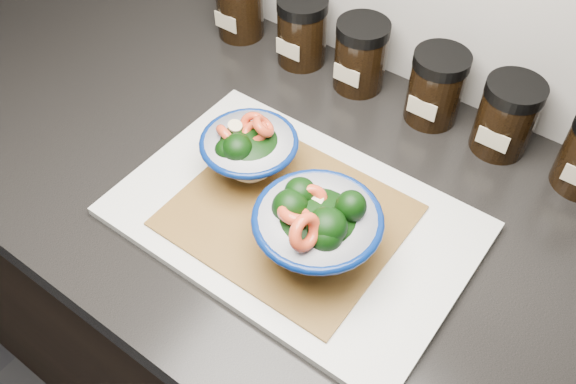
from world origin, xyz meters
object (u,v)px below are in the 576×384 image
Objects in this scene: spice_jar_b at (302,31)px; spice_jar_c at (361,55)px; cutting_board at (294,219)px; spice_jar_a at (240,5)px; spice_jar_e at (507,117)px; bowl_right at (317,228)px; spice_jar_d at (436,87)px; bowl_left at (249,151)px.

spice_jar_b is 1.00× the size of spice_jar_c.
cutting_board is at bearing -56.16° from spice_jar_b.
cutting_board is 0.35m from spice_jar_b.
spice_jar_e is at bearing 0.00° from spice_jar_a.
cutting_board is 0.09m from bowl_right.
spice_jar_d is at bearing 0.00° from spice_jar_a.
spice_jar_b is 0.35m from spice_jar_e.
spice_jar_a is at bearing 180.00° from spice_jar_e.
spice_jar_c is (-0.14, 0.32, -0.01)m from bowl_right.
spice_jar_a is at bearing 180.00° from spice_jar_c.
spice_jar_e is at bearing 72.90° from bowl_right.
spice_jar_b and spice_jar_c have the same top height.
spice_jar_b is at bearing 180.00° from spice_jar_c.
spice_jar_b is at bearing 0.00° from spice_jar_a.
bowl_left is 0.16m from bowl_right.
spice_jar_a is 1.00× the size of spice_jar_c.
cutting_board is at bearing -99.20° from spice_jar_d.
bowl_left reaches higher than spice_jar_c.
spice_jar_b is at bearing 180.00° from spice_jar_d.
spice_jar_d is (0.37, 0.00, 0.00)m from spice_jar_a.
spice_jar_d is (0.05, 0.29, 0.05)m from cutting_board.
spice_jar_b reaches higher than cutting_board.
spice_jar_c is 1.00× the size of spice_jar_e.
spice_jar_c is at bearing 105.96° from cutting_board.
spice_jar_d is at bearing 0.00° from spice_jar_b.
spice_jar_b and spice_jar_d have the same top height.
spice_jar_a is at bearing 180.00° from spice_jar_b.
bowl_left is 0.35m from spice_jar_a.
spice_jar_a is at bearing 138.25° from cutting_board.
cutting_board is 3.98× the size of spice_jar_c.
spice_jar_d is 0.11m from spice_jar_e.
cutting_board is 0.11m from bowl_left.
spice_jar_a and spice_jar_d have the same top height.
bowl_right is at bearing -107.10° from spice_jar_e.
spice_jar_d is at bearing 80.80° from cutting_board.
spice_jar_a is 1.00× the size of spice_jar_b.
cutting_board is at bearing -41.75° from spice_jar_a.
bowl_left is at bearing -92.09° from spice_jar_c.
bowl_left is at bearing -69.01° from spice_jar_b.
bowl_right is 1.36× the size of spice_jar_d.
spice_jar_b is 0.24m from spice_jar_d.
spice_jar_d is at bearing 62.26° from bowl_left.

